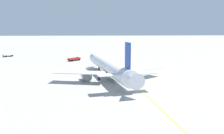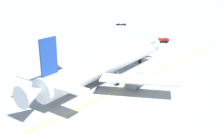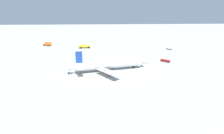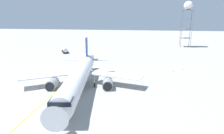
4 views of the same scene
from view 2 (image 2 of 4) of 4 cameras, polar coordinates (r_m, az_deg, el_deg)
ground_plane at (r=57.81m, az=3.17°, el=-1.00°), size 600.00×600.00×0.00m
airliner_main at (r=52.10m, az=-1.10°, el=0.51°), size 40.77×30.65×11.26m
pushback_tug_truck at (r=120.27m, az=2.02°, el=9.50°), size 4.86×4.79×1.30m
ops_pickup_truck at (r=86.86m, az=10.34°, el=5.83°), size 5.42×5.42×1.41m
taxiway_centreline at (r=48.87m, az=2.21°, el=-4.67°), size 174.16×19.77×0.01m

